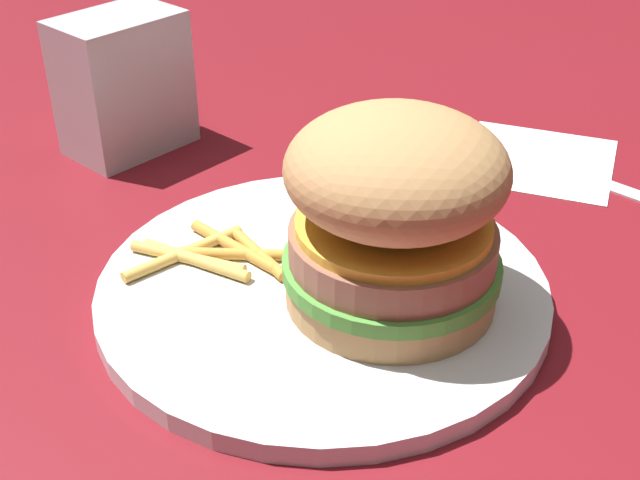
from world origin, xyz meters
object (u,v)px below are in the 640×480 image
at_px(napkin, 537,160).
at_px(fork, 536,156).
at_px(plate, 320,293).
at_px(fries_pile, 213,254).
at_px(sandwich, 397,208).
at_px(napkin_dispenser, 123,84).

distance_m(napkin, fork, 0.00).
bearing_deg(plate, fries_pile, 0.59).
bearing_deg(fries_pile, sandwich, -175.50).
relative_size(plate, napkin_dispenser, 2.50).
distance_m(plate, fork, 0.24).
bearing_deg(napkin_dispenser, napkin, -52.47).
bearing_deg(sandwich, fork, -100.11).
xyz_separation_m(plate, fork, (-0.08, -0.23, -0.00)).
distance_m(plate, fries_pile, 0.07).
xyz_separation_m(sandwich, napkin_dispenser, (0.26, -0.12, -0.02)).
distance_m(sandwich, napkin, 0.23).
distance_m(sandwich, fork, 0.23).
bearing_deg(napkin, napkin_dispenser, 18.51).
bearing_deg(napkin_dispenser, fork, -52.28).
bearing_deg(napkin, sandwich, 79.49).
distance_m(plate, sandwich, 0.07).
bearing_deg(napkin_dispenser, fries_pile, -112.33).
bearing_deg(plate, sandwich, -168.98).
relative_size(plate, napkin, 2.36).
xyz_separation_m(sandwich, napkin, (-0.04, -0.22, -0.07)).
height_order(plate, napkin, plate).
bearing_deg(fries_pile, plate, -179.41).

